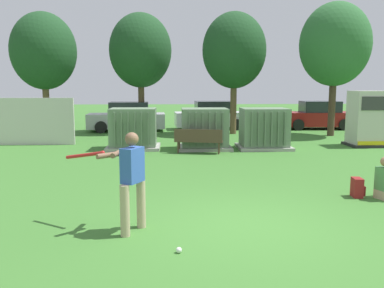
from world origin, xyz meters
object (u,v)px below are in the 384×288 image
at_px(backpack, 357,188).
at_px(parked_car_right_of_center, 318,116).
at_px(park_bench, 198,139).
at_px(transformer_mid_east, 264,129).
at_px(transformer_west, 133,129).
at_px(parked_car_leftmost, 127,118).
at_px(transformer_mid_west, 205,129).
at_px(parked_car_left_of_center, 212,116).
at_px(sports_ball, 179,250).
at_px(generator_enclosure, 368,119).
at_px(batter, 130,176).

relative_size(backpack, parked_car_right_of_center, 0.10).
bearing_deg(backpack, park_bench, 117.85).
bearing_deg(transformer_mid_east, park_bench, -158.37).
relative_size(transformer_west, backpack, 4.77).
xyz_separation_m(transformer_mid_east, parked_car_leftmost, (-6.17, 6.56, -0.04)).
relative_size(transformer_mid_west, parked_car_left_of_center, 0.49).
distance_m(transformer_west, sports_ball, 10.51).
bearing_deg(generator_enclosure, transformer_mid_west, -176.04).
relative_size(transformer_mid_east, parked_car_left_of_center, 0.49).
relative_size(transformer_west, parked_car_left_of_center, 0.49).
relative_size(transformer_mid_west, park_bench, 1.14).
relative_size(batter, parked_car_right_of_center, 0.41).
relative_size(generator_enclosure, backpack, 5.23).
bearing_deg(backpack, transformer_mid_west, 112.03).
height_order(transformer_mid_west, generator_enclosure, generator_enclosure).
bearing_deg(backpack, transformer_mid_east, 94.26).
height_order(transformer_mid_west, parked_car_leftmost, same).
height_order(batter, parked_car_leftmost, batter).
bearing_deg(parked_car_leftmost, generator_enclosure, -29.63).
distance_m(transformer_mid_east, parked_car_leftmost, 9.01).
bearing_deg(transformer_west, batter, -84.93).
distance_m(transformer_mid_west, parked_car_right_of_center, 10.21).
xyz_separation_m(transformer_mid_east, park_bench, (-2.70, -1.07, -0.25)).
bearing_deg(sports_ball, parked_car_right_of_center, 64.23).
height_order(transformer_mid_east, backpack, transformer_mid_east).
bearing_deg(sports_ball, backpack, 35.37).
xyz_separation_m(transformer_mid_east, batter, (-4.40, -9.14, 0.19)).
distance_m(batter, backpack, 5.36).
bearing_deg(transformer_west, sports_ball, -80.93).
height_order(park_bench, backpack, park_bench).
height_order(park_bench, parked_car_left_of_center, parked_car_left_of_center).
bearing_deg(park_bench, transformer_mid_east, 21.63).
bearing_deg(park_bench, parked_car_leftmost, 114.42).
xyz_separation_m(transformer_mid_west, transformer_mid_east, (2.39, -0.02, 0.00)).
height_order(batter, parked_car_left_of_center, batter).
xyz_separation_m(park_bench, parked_car_right_of_center, (7.51, 8.33, 0.22)).
distance_m(transformer_mid_west, generator_enclosure, 6.91).
height_order(park_bench, parked_car_leftmost, parked_car_leftmost).
height_order(transformer_mid_east, parked_car_left_of_center, same).
bearing_deg(transformer_west, parked_car_left_of_center, 61.90).
xyz_separation_m(transformer_west, park_bench, (2.53, -1.30, -0.25)).
distance_m(generator_enclosure, parked_car_leftmost, 12.27).
xyz_separation_m(generator_enclosure, parked_car_right_of_center, (0.32, 6.76, -0.38)).
height_order(transformer_west, transformer_mid_west, same).
distance_m(transformer_west, batter, 9.41).
distance_m(generator_enclosure, parked_car_right_of_center, 6.78).
distance_m(transformer_mid_west, backpack, 7.81).
relative_size(transformer_mid_east, generator_enclosure, 0.91).
xyz_separation_m(transformer_west, transformer_mid_west, (2.84, -0.21, 0.00)).
xyz_separation_m(generator_enclosure, parked_car_left_of_center, (-5.86, 6.98, -0.38)).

